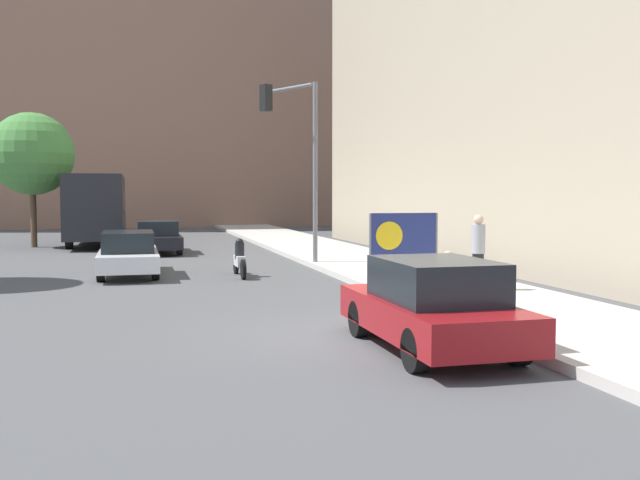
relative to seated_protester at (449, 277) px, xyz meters
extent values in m
plane|color=#4F4F51|center=(-2.51, -1.65, -0.80)|extent=(160.00, 160.00, 0.00)
cube|color=beige|center=(1.51, 13.35, -0.71)|extent=(4.02, 90.00, 0.18)
cube|color=tan|center=(9.71, 9.74, 8.09)|extent=(10.00, 32.00, 17.77)
cylinder|color=#474C56|center=(-0.16, -0.13, -0.41)|extent=(0.03, 0.03, 0.41)
cylinder|color=#474C56|center=(0.21, -0.13, -0.41)|extent=(0.03, 0.03, 0.41)
cylinder|color=#474C56|center=(-0.16, 0.24, -0.41)|extent=(0.03, 0.03, 0.41)
cylinder|color=#474C56|center=(0.21, 0.24, -0.41)|extent=(0.03, 0.03, 0.41)
cube|color=navy|center=(0.02, 0.05, -0.20)|extent=(0.40, 0.40, 0.02)
cube|color=navy|center=(0.02, 0.24, 0.00)|extent=(0.40, 0.02, 0.38)
cylinder|color=#424247|center=(0.02, -0.11, -0.10)|extent=(0.18, 0.42, 0.18)
cylinder|color=#424247|center=(0.02, -0.32, -0.41)|extent=(0.16, 0.16, 0.41)
cube|color=black|center=(0.02, -0.38, -0.57)|extent=(0.20, 0.28, 0.10)
cylinder|color=#B23333|center=(0.02, 0.08, 0.07)|extent=(0.34, 0.34, 0.52)
sphere|color=tan|center=(0.02, 0.08, 0.44)|extent=(0.22, 0.22, 0.22)
cylinder|color=#B23333|center=(-0.30, 0.00, 0.15)|extent=(0.45, 0.09, 0.09)
cube|color=yellow|center=(-0.51, 0.00, 0.20)|extent=(0.50, 0.02, 0.36)
cube|color=navy|center=(-0.51, -0.01, 0.20)|extent=(0.38, 0.01, 0.09)
cylinder|color=black|center=(1.81, 2.24, -0.17)|extent=(0.28, 0.28, 0.90)
cylinder|color=#9E9EA3|center=(1.81, 2.24, 0.63)|extent=(0.34, 0.34, 0.71)
sphere|color=beige|center=(1.81, 2.24, 1.10)|extent=(0.24, 0.24, 0.24)
cylinder|color=slate|center=(-0.21, 4.45, 0.29)|extent=(0.06, 0.06, 1.83)
cylinder|color=slate|center=(1.70, 4.45, 0.29)|extent=(0.06, 0.06, 1.83)
cube|color=navy|center=(0.74, 4.45, 0.34)|extent=(1.91, 0.02, 1.73)
cylinder|color=yellow|center=(0.32, 4.43, 0.60)|extent=(0.76, 0.01, 0.76)
cylinder|color=slate|center=(-0.27, 10.16, 2.44)|extent=(0.16, 0.16, 6.12)
cylinder|color=slate|center=(-1.20, 9.69, 5.20)|extent=(1.05, 1.92, 0.11)
cube|color=black|center=(-2.13, 9.21, 4.78)|extent=(0.40, 0.40, 0.84)
sphere|color=green|center=(-2.13, 9.21, 4.50)|extent=(0.18, 0.18, 0.18)
cube|color=maroon|center=(-1.66, -2.91, -0.24)|extent=(1.83, 4.21, 0.56)
cube|color=black|center=(-1.66, -3.08, 0.36)|extent=(1.58, 2.19, 0.65)
cylinder|color=black|center=(-2.47, -1.61, -0.48)|extent=(0.22, 0.64, 0.64)
cylinder|color=black|center=(-0.85, -1.61, -0.48)|extent=(0.22, 0.64, 0.64)
cylinder|color=black|center=(-2.47, -4.22, -0.48)|extent=(0.22, 0.64, 0.64)
cylinder|color=black|center=(-0.85, -4.22, -0.48)|extent=(0.22, 0.64, 0.64)
cube|color=white|center=(-6.47, 9.20, -0.28)|extent=(1.75, 4.79, 0.49)
cube|color=black|center=(-6.47, 9.01, 0.27)|extent=(1.51, 2.49, 0.60)
cylinder|color=black|center=(-7.24, 10.68, -0.48)|extent=(0.22, 0.64, 0.64)
cylinder|color=black|center=(-5.71, 10.68, -0.48)|extent=(0.22, 0.64, 0.64)
cylinder|color=black|center=(-7.24, 7.71, -0.48)|extent=(0.22, 0.64, 0.64)
cylinder|color=black|center=(-5.71, 7.71, -0.48)|extent=(0.22, 0.64, 0.64)
cube|color=black|center=(-5.33, 17.36, -0.27)|extent=(1.87, 4.65, 0.50)
cube|color=black|center=(-5.33, 17.18, 0.28)|extent=(1.61, 2.42, 0.61)
cylinder|color=black|center=(-6.16, 18.80, -0.48)|extent=(0.22, 0.64, 0.64)
cylinder|color=black|center=(-4.50, 18.80, -0.48)|extent=(0.22, 0.64, 0.64)
cylinder|color=black|center=(-6.16, 15.92, -0.48)|extent=(0.22, 0.64, 0.64)
cylinder|color=black|center=(-4.50, 15.92, -0.48)|extent=(0.22, 0.64, 0.64)
cube|color=#232328|center=(-8.02, 24.00, 1.11)|extent=(2.54, 11.11, 2.94)
cube|color=black|center=(-8.02, 24.00, 1.30)|extent=(2.56, 10.55, 0.95)
cylinder|color=black|center=(-9.14, 27.44, -0.28)|extent=(0.30, 1.04, 1.04)
cylinder|color=black|center=(-6.90, 27.44, -0.28)|extent=(0.30, 1.04, 1.04)
cylinder|color=black|center=(-9.14, 20.55, -0.28)|extent=(0.30, 1.04, 1.04)
cylinder|color=black|center=(-6.90, 20.55, -0.28)|extent=(0.30, 1.04, 1.04)
cube|color=silver|center=(-3.20, 7.98, -0.32)|extent=(0.24, 0.93, 0.32)
cylinder|color=black|center=(-3.20, 7.93, -0.01)|extent=(0.28, 0.28, 0.50)
sphere|color=black|center=(-3.20, 7.93, 0.26)|extent=(0.24, 0.24, 0.24)
cylinder|color=black|center=(-3.20, 8.75, -0.50)|extent=(0.10, 0.60, 0.60)
cylinder|color=black|center=(-3.20, 7.20, -0.50)|extent=(0.10, 0.60, 0.60)
cylinder|color=brown|center=(-10.82, 22.11, 0.71)|extent=(0.28, 0.28, 3.02)
sphere|color=#47843D|center=(-10.82, 22.11, 3.56)|extent=(3.84, 3.84, 3.84)
camera|label=1|loc=(-6.30, -13.50, 1.75)|focal=40.00mm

